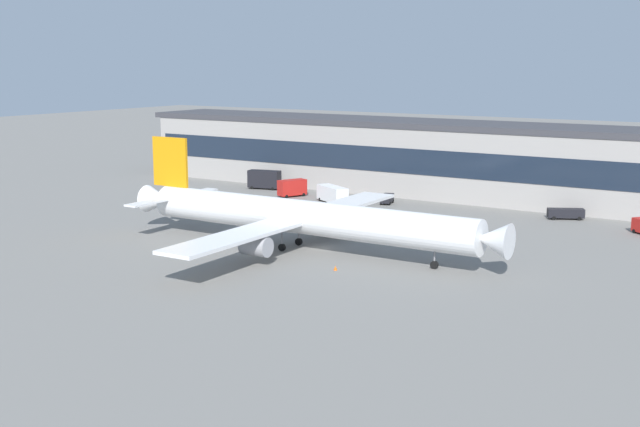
# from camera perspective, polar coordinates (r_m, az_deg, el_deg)

# --- Properties ---
(ground_plane) EXTENTS (600.00, 600.00, 0.00)m
(ground_plane) POSITION_cam_1_polar(r_m,az_deg,el_deg) (123.31, 0.13, -2.46)
(ground_plane) COLOR slate
(terminal_building) EXTENTS (158.10, 18.34, 15.56)m
(terminal_building) POSITION_cam_1_polar(r_m,az_deg,el_deg) (171.49, 10.27, 3.73)
(terminal_building) COLOR #9E9993
(terminal_building) RESTS_ON ground_plane
(airliner) EXTENTS (63.76, 54.93, 15.75)m
(airliner) POSITION_cam_1_polar(r_m,az_deg,el_deg) (121.49, -1.39, -0.24)
(airliner) COLOR white
(airliner) RESTS_ON ground_plane
(catering_truck) EXTENTS (7.59, 4.07, 4.15)m
(catering_truck) POSITION_cam_1_polar(r_m,az_deg,el_deg) (180.63, -3.90, 2.45)
(catering_truck) COLOR black
(catering_truck) RESTS_ON ground_plane
(belt_loader) EXTENTS (6.59, 4.77, 1.95)m
(belt_loader) POSITION_cam_1_polar(r_m,az_deg,el_deg) (152.18, 16.97, 0.03)
(belt_loader) COLOR black
(belt_loader) RESTS_ON ground_plane
(follow_me_car) EXTENTS (2.95, 4.74, 1.85)m
(follow_me_car) POSITION_cam_1_polar(r_m,az_deg,el_deg) (162.12, 4.74, 1.07)
(follow_me_car) COLOR black
(follow_me_car) RESTS_ON ground_plane
(fuel_truck) EXTENTS (8.68, 6.62, 3.35)m
(fuel_truck) POSITION_cam_1_polar(r_m,az_deg,el_deg) (162.73, 0.85, 1.42)
(fuel_truck) COLOR white
(fuel_truck) RESTS_ON ground_plane
(stair_truck) EXTENTS (4.60, 6.46, 3.55)m
(stair_truck) POSITION_cam_1_polar(r_m,az_deg,el_deg) (170.33, -1.94, 1.87)
(stair_truck) COLOR red
(stair_truck) RESTS_ON ground_plane
(traffic_cone_0) EXTENTS (0.51, 0.51, 0.63)m
(traffic_cone_0) POSITION_cam_1_polar(r_m,az_deg,el_deg) (110.36, 1.09, -3.86)
(traffic_cone_0) COLOR #F2590C
(traffic_cone_0) RESTS_ON ground_plane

